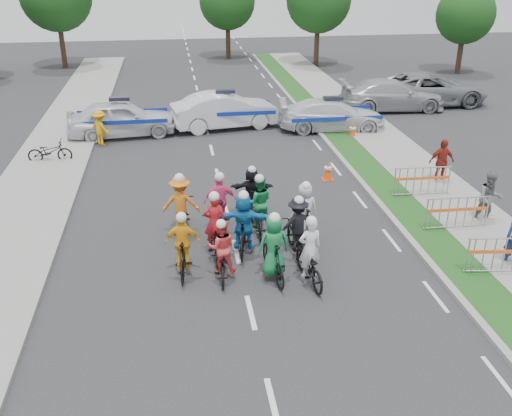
{
  "coord_description": "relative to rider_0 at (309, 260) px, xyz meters",
  "views": [
    {
      "loc": [
        -1.52,
        -11.09,
        7.82
      ],
      "look_at": [
        0.64,
        3.47,
        1.1
      ],
      "focal_mm": 40.0,
      "sensor_mm": 36.0,
      "label": 1
    }
  ],
  "objects": [
    {
      "name": "ground",
      "position": [
        -1.65,
        -1.15,
        -0.63
      ],
      "size": [
        90.0,
        90.0,
        0.0
      ],
      "primitive_type": "plane",
      "color": "#28282B",
      "rests_on": "ground"
    },
    {
      "name": "curb_right",
      "position": [
        3.45,
        3.85,
        -0.57
      ],
      "size": [
        0.2,
        60.0,
        0.12
      ],
      "primitive_type": "cube",
      "color": "gray",
      "rests_on": "ground"
    },
    {
      "name": "grass_strip",
      "position": [
        4.15,
        3.85,
        -0.57
      ],
      "size": [
        1.2,
        60.0,
        0.11
      ],
      "primitive_type": "cube",
      "color": "#1C4415",
      "rests_on": "ground"
    },
    {
      "name": "sidewalk_right",
      "position": [
        5.95,
        3.85,
        -0.56
      ],
      "size": [
        2.4,
        60.0,
        0.13
      ],
      "primitive_type": "cube",
      "color": "gray",
      "rests_on": "ground"
    },
    {
      "name": "sidewalk_left",
      "position": [
        -8.15,
        3.85,
        -0.56
      ],
      "size": [
        3.0,
        60.0,
        0.13
      ],
      "primitive_type": "cube",
      "color": "gray",
      "rests_on": "ground"
    },
    {
      "name": "rider_0",
      "position": [
        0.0,
        0.0,
        0.0
      ],
      "size": [
        0.87,
        1.93,
        1.9
      ],
      "rotation": [
        0.0,
        0.0,
        3.26
      ],
      "color": "black",
      "rests_on": "ground"
    },
    {
      "name": "rider_1",
      "position": [
        -0.87,
        0.28,
        0.12
      ],
      "size": [
        0.86,
        1.87,
        1.92
      ],
      "rotation": [
        0.0,
        0.0,
        3.26
      ],
      "color": "black",
      "rests_on": "ground"
    },
    {
      "name": "rider_2",
      "position": [
        -2.17,
        0.54,
        0.01
      ],
      "size": [
        0.75,
        1.71,
        1.7
      ],
      "rotation": [
        0.0,
        0.0,
        3.07
      ],
      "color": "black",
      "rests_on": "ground"
    },
    {
      "name": "rider_3",
      "position": [
        -3.14,
        0.84,
        0.08
      ],
      "size": [
        0.95,
        1.78,
        1.83
      ],
      "rotation": [
        0.0,
        0.0,
        3.04
      ],
      "color": "black",
      "rests_on": "ground"
    },
    {
      "name": "rider_4",
      "position": [
        0.01,
        1.43,
        0.08
      ],
      "size": [
        1.06,
        1.84,
        1.82
      ],
      "rotation": [
        0.0,
        0.0,
        3.24
      ],
      "color": "black",
      "rests_on": "ground"
    },
    {
      "name": "rider_5",
      "position": [
        -1.44,
        1.77,
        0.18
      ],
      "size": [
        1.59,
        1.89,
        1.92
      ],
      "rotation": [
        0.0,
        0.0,
        2.95
      ],
      "color": "black",
      "rests_on": "ground"
    },
    {
      "name": "rider_6",
      "position": [
        -2.24,
        1.75,
        0.02
      ],
      "size": [
        0.73,
        1.94,
        1.96
      ],
      "rotation": [
        0.0,
        0.0,
        3.11
      ],
      "color": "black",
      "rests_on": "ground"
    },
    {
      "name": "rider_7",
      "position": [
        0.41,
        2.36,
        0.09
      ],
      "size": [
        0.84,
        1.8,
        1.84
      ],
      "rotation": [
        0.0,
        0.0,
        3.28
      ],
      "color": "black",
      "rests_on": "ground"
    },
    {
      "name": "rider_8",
      "position": [
        -0.82,
        3.0,
        0.07
      ],
      "size": [
        0.84,
        1.91,
        1.89
      ],
      "rotation": [
        0.0,
        0.0,
        3.04
      ],
      "color": "black",
      "rests_on": "ground"
    },
    {
      "name": "rider_9",
      "position": [
        -1.96,
        3.24,
        0.11
      ],
      "size": [
        0.98,
        1.85,
        1.92
      ],
      "rotation": [
        0.0,
        0.0,
        3.18
      ],
      "color": "black",
      "rests_on": "ground"
    },
    {
      "name": "rider_10",
      "position": [
        -3.12,
        3.18,
        0.13
      ],
      "size": [
        1.16,
        2.0,
        1.97
      ],
      "rotation": [
        0.0,
        0.0,
        3.02
      ],
      "color": "black",
      "rests_on": "ground"
    },
    {
      "name": "rider_11",
      "position": [
        -0.88,
        4.13,
        0.11
      ],
      "size": [
        1.42,
        1.69,
        1.73
      ],
      "rotation": [
        0.0,
        0.0,
        3.02
      ],
      "color": "black",
      "rests_on": "ground"
    },
    {
      "name": "police_car_0",
      "position": [
        -5.51,
        13.46,
        0.2
      ],
      "size": [
        5.01,
        2.47,
        1.64
      ],
      "primitive_type": "imported",
      "rotation": [
        0.0,
        0.0,
        1.68
      ],
      "color": "silver",
      "rests_on": "ground"
    },
    {
      "name": "police_car_1",
      "position": [
        -0.72,
        14.08,
        0.21
      ],
      "size": [
        5.29,
        2.61,
        1.67
      ],
      "primitive_type": "imported",
      "rotation": [
        0.0,
        0.0,
        1.74
      ],
      "color": "silver",
      "rests_on": "ground"
    },
    {
      "name": "police_car_2",
      "position": [
        4.18,
        13.0,
        0.09
      ],
      "size": [
        5.16,
        2.66,
        1.43
      ],
      "primitive_type": "imported",
      "rotation": [
        0.0,
        0.0,
        1.43
      ],
      "color": "silver",
      "rests_on": "ground"
    },
    {
      "name": "civilian_sedan",
      "position": [
        8.28,
        16.09,
        0.17
      ],
      "size": [
        5.59,
        2.54,
        1.59
      ],
      "primitive_type": "imported",
      "rotation": [
        0.0,
        0.0,
        1.51
      ],
      "color": "#A7A7AC",
      "rests_on": "ground"
    },
    {
      "name": "civilian_suv",
      "position": [
        10.74,
        16.91,
        0.23
      ],
      "size": [
        6.16,
        2.89,
        1.7
      ],
      "primitive_type": "imported",
      "rotation": [
        0.0,
        0.0,
        1.56
      ],
      "color": "gray",
      "rests_on": "ground"
    },
    {
      "name": "spectator_1",
      "position": [
        6.25,
        2.51,
        0.22
      ],
      "size": [
        0.91,
        0.76,
        1.69
      ],
      "primitive_type": "imported",
      "rotation": [
        0.0,
        0.0,
        -0.16
      ],
      "color": "slate",
      "rests_on": "ground"
    },
    {
      "name": "spectator_2",
      "position": [
        6.26,
        5.87,
        0.21
      ],
      "size": [
        1.01,
        0.48,
        1.67
      ],
      "primitive_type": "imported",
      "rotation": [
        0.0,
        0.0,
        0.08
      ],
      "color": "maroon",
      "rests_on": "ground"
    },
    {
      "name": "marshal_hiviz",
      "position": [
        -6.33,
        12.28,
        0.13
      ],
      "size": [
        1.11,
        1.07,
        1.52
      ],
      "primitive_type": "imported",
      "rotation": [
        0.0,
        0.0,
        2.43
      ],
      "color": "#E29E0B",
      "rests_on": "ground"
    },
    {
      "name": "barrier_0",
      "position": [
        5.05,
        -0.47,
        -0.07
      ],
      "size": [
        2.05,
        0.76,
        1.12
      ],
      "primitive_type": null,
      "rotation": [
        0.0,
        0.0,
        -0.13
      ],
      "color": "#A5A8AD",
      "rests_on": "ground"
    },
    {
      "name": "barrier_1",
      "position": [
        5.05,
        2.15,
        -0.07
      ],
      "size": [
        2.01,
        0.56,
        1.12
      ],
      "primitive_type": null,
      "rotation": [
        0.0,
        0.0,
        -0.03
      ],
      "color": "#A5A8AD",
      "rests_on": "ground"
    },
    {
      "name": "barrier_2",
      "position": [
        5.05,
        4.72,
        -0.07
      ],
      "size": [
        2.02,
        0.58,
        1.12
      ],
      "primitive_type": null,
      "rotation": [
        0.0,
        0.0,
        -0.04
      ],
      "color": "#A5A8AD",
      "rests_on": "ground"
    },
    {
      "name": "cone_0",
      "position": [
        2.35,
        6.85,
        -0.29
      ],
      "size": [
        0.4,
        0.4,
        0.7
      ],
      "color": "#F24C0C",
      "rests_on": "ground"
    },
    {
      "name": "cone_1",
      "position": [
        4.76,
        11.63,
        -0.29
      ],
      "size": [
        0.4,
        0.4,
        0.7
      ],
      "color": "#F24C0C",
      "rests_on": "ground"
    },
    {
      "name": "parked_bike",
      "position": [
        -8.14,
        10.28,
        -0.17
      ],
      "size": [
        1.73,
        0.61,
        0.9
      ],
      "primitive_type": "imported",
      "rotation": [
        0.0,
        0.0,
        1.56
      ],
      "color": "black",
      "rests_on": "ground"
    },
    {
      "name": "tree_1",
      "position": [
        7.35,
        28.85,
        3.91
      ],
      "size": [
        4.55,
        4.55,
        6.82
      ],
      "color": "#382619",
      "rests_on": "ground"
    },
    {
      "name": "tree_2",
      "position": [
        16.35,
        24.85,
        3.21
      ],
      "size": [
        3.85,
        3.85,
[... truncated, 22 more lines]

